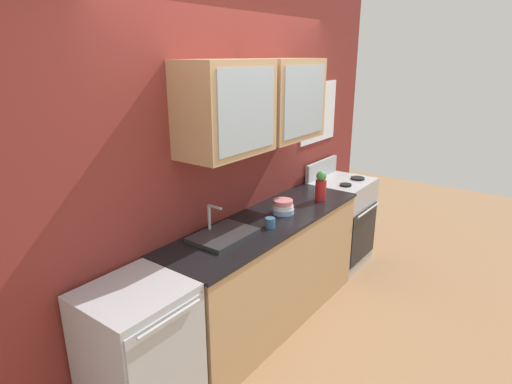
{
  "coord_description": "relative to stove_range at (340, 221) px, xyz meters",
  "views": [
    {
      "loc": [
        -2.58,
        -1.79,
        2.19
      ],
      "look_at": [
        -0.17,
        0.0,
        1.2
      ],
      "focal_mm": 29.67,
      "sensor_mm": 36.0,
      "label": 1
    }
  ],
  "objects": [
    {
      "name": "back_wall_unit",
      "position": [
        -1.35,
        0.3,
        1.05
      ],
      "size": [
        4.35,
        0.48,
        2.88
      ],
      "color": "maroon",
      "rests_on": "ground_plane"
    },
    {
      "name": "sink_faucet",
      "position": [
        -1.83,
        0.07,
        0.48
      ],
      "size": [
        0.47,
        0.33,
        0.22
      ],
      "color": "#2D2D30",
      "rests_on": "counter"
    },
    {
      "name": "dishwasher",
      "position": [
        -2.68,
        -0.0,
        -0.01
      ],
      "size": [
        0.58,
        0.58,
        0.93
      ],
      "color": "#ADAFB5",
      "rests_on": "ground_plane"
    },
    {
      "name": "cup_near_sink",
      "position": [
        -1.48,
        -0.1,
        0.5
      ],
      "size": [
        0.11,
        0.08,
        0.08
      ],
      "color": "#38608C",
      "rests_on": "counter"
    },
    {
      "name": "vase",
      "position": [
        -0.69,
        -0.11,
        0.59
      ],
      "size": [
        0.1,
        0.1,
        0.27
      ],
      "color": "#B21E1E",
      "rests_on": "counter"
    },
    {
      "name": "bowl_stack",
      "position": [
        -1.17,
        -0.02,
        0.51
      ],
      "size": [
        0.18,
        0.18,
        0.12
      ],
      "color": "#8CB7E0",
      "rests_on": "counter"
    },
    {
      "name": "ground_plane",
      "position": [
        -1.35,
        0.0,
        -0.47
      ],
      "size": [
        10.0,
        10.0,
        0.0
      ],
      "primitive_type": "plane",
      "color": "#936B47"
    },
    {
      "name": "stove_range",
      "position": [
        0.0,
        0.0,
        0.0
      ],
      "size": [
        0.65,
        0.59,
        1.11
      ],
      "color": "#ADAFB5",
      "rests_on": "ground_plane"
    },
    {
      "name": "counter",
      "position": [
        -1.35,
        0.0,
        -0.01
      ],
      "size": [
        2.06,
        0.6,
        0.93
      ],
      "color": "tan",
      "rests_on": "ground_plane"
    }
  ]
}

